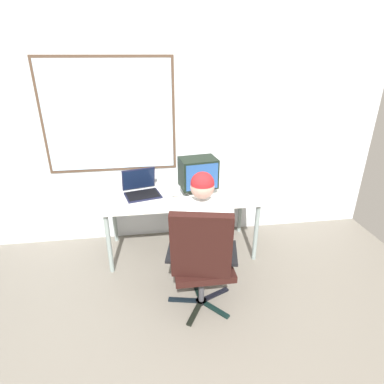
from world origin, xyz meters
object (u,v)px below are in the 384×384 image
laptop (141,188)px  crt_monitor (198,173)px  office_chair (201,258)px  wine_glass (176,191)px  desk (181,198)px  person_seated (202,232)px

laptop → crt_monitor: bearing=-5.4°
crt_monitor → laptop: (-0.60, 0.06, -0.15)m
office_chair → laptop: 1.15m
office_chair → wine_glass: 0.83m
desk → wine_glass: size_ratio=10.42×
office_chair → wine_glass: bearing=99.1°
desk → laptop: 0.44m
person_seated → laptop: bearing=124.4°
office_chair → laptop: bearing=115.0°
desk → crt_monitor: 0.33m
office_chair → person_seated: person_seated is taller
desk → wine_glass: bearing=-109.8°
desk → person_seated: person_seated is taller
office_chair → person_seated: 0.27m
person_seated → wine_glass: (-0.17, 0.53, 0.17)m
person_seated → laptop: (-0.53, 0.77, 0.13)m
desk → person_seated: 0.73m
office_chair → crt_monitor: bearing=82.6°
crt_monitor → wine_glass: crt_monitor is taller
office_chair → person_seated: (0.05, 0.26, 0.08)m
laptop → office_chair: bearing=-65.0°
office_chair → crt_monitor: size_ratio=2.54×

